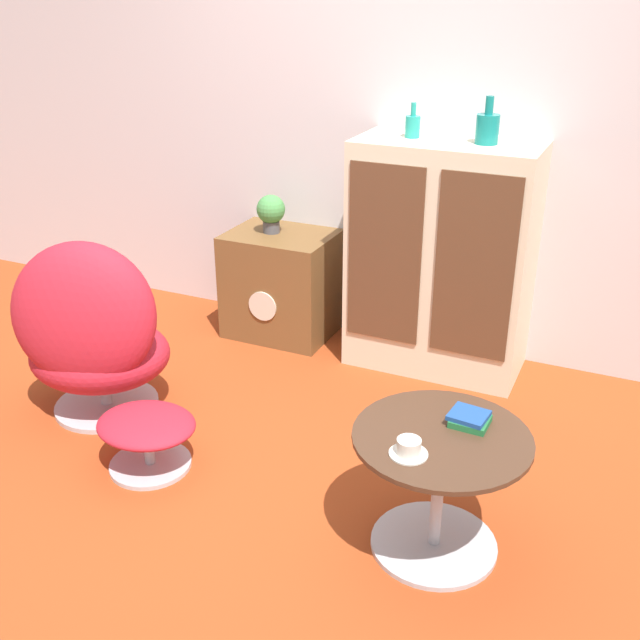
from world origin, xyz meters
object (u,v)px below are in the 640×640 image
at_px(sideboard, 441,258).
at_px(book_stack, 470,419).
at_px(tv_console, 282,284).
at_px(egg_chair, 92,337).
at_px(potted_plant, 271,211).
at_px(coffee_table, 439,481).
at_px(teacup, 409,449).
at_px(vase_inner_left, 487,128).
at_px(ottoman, 147,431).
at_px(vase_leftmost, 413,126).

xyz_separation_m(sideboard, book_stack, (0.49, -1.31, -0.10)).
bearing_deg(sideboard, tv_console, 179.82).
distance_m(egg_chair, potted_plant, 1.27).
distance_m(coffee_table, teacup, 0.28).
xyz_separation_m(vase_inner_left, teacup, (0.18, -1.58, -0.77)).
height_order(tv_console, potted_plant, potted_plant).
relative_size(tv_console, ottoman, 1.40).
relative_size(tv_console, coffee_table, 0.97).
height_order(coffee_table, vase_inner_left, vase_inner_left).
distance_m(egg_chair, ottoman, 0.59).
xyz_separation_m(sideboard, teacup, (0.35, -1.57, -0.09)).
relative_size(vase_leftmost, teacup, 1.29).
bearing_deg(book_stack, teacup, -116.92).
bearing_deg(teacup, vase_leftmost, 109.03).
bearing_deg(sideboard, egg_chair, -137.81).
distance_m(potted_plant, book_stack, 1.99).
bearing_deg(vase_inner_left, vase_leftmost, -180.00).
distance_m(ottoman, potted_plant, 1.56).
height_order(potted_plant, book_stack, potted_plant).
distance_m(sideboard, book_stack, 1.40).
height_order(vase_leftmost, teacup, vase_leftmost).
height_order(sideboard, book_stack, sideboard).
relative_size(ottoman, teacup, 3.32).
relative_size(vase_inner_left, teacup, 1.68).
xyz_separation_m(egg_chair, teacup, (1.66, -0.39, 0.10)).
xyz_separation_m(vase_leftmost, book_stack, (0.68, -1.31, -0.76)).
bearing_deg(teacup, sideboard, 102.70).
distance_m(sideboard, teacup, 1.62).
xyz_separation_m(ottoman, vase_leftmost, (0.65, 1.45, 1.09)).
xyz_separation_m(potted_plant, teacup, (1.35, -1.58, -0.22)).
relative_size(egg_chair, vase_leftmost, 5.38).
distance_m(egg_chair, book_stack, 1.80).
bearing_deg(vase_leftmost, potted_plant, -179.97).
distance_m(ottoman, vase_inner_left, 2.08).
height_order(vase_leftmost, book_stack, vase_leftmost).
bearing_deg(coffee_table, potted_plant, 134.96).
relative_size(coffee_table, book_stack, 4.32).
bearing_deg(tv_console, potted_plant, 179.59).
bearing_deg(teacup, potted_plant, 130.50).
xyz_separation_m(ottoman, vase_inner_left, (1.01, 1.45, 1.10)).
xyz_separation_m(coffee_table, vase_leftmost, (-0.61, 1.42, 0.97)).
bearing_deg(coffee_table, egg_chair, 172.36).
distance_m(vase_leftmost, book_stack, 1.66).
bearing_deg(egg_chair, vase_leftmost, 46.77).
height_order(sideboard, ottoman, sideboard).
distance_m(vase_leftmost, teacup, 1.83).
bearing_deg(book_stack, vase_inner_left, 103.45).
xyz_separation_m(tv_console, ottoman, (0.10, -1.45, -0.13)).
relative_size(tv_console, book_stack, 4.20).
relative_size(egg_chair, potted_plant, 4.20).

